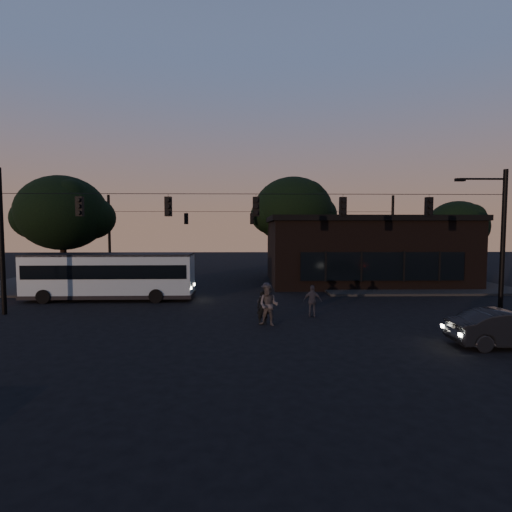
{
  "coord_description": "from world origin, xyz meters",
  "views": [
    {
      "loc": [
        -0.48,
        -16.65,
        4.38
      ],
      "look_at": [
        0.0,
        4.0,
        3.0
      ],
      "focal_mm": 28.0,
      "sensor_mm": 36.0,
      "label": 1
    }
  ],
  "objects_px": {
    "pedestrian_d": "(267,298)",
    "pedestrian_c": "(313,301)",
    "pedestrian_a": "(263,307)",
    "car": "(508,329)",
    "building": "(362,250)",
    "pedestrian_b": "(269,305)",
    "bus": "(110,274)"
  },
  "relations": [
    {
      "from": "pedestrian_d",
      "to": "pedestrian_c",
      "type": "bearing_deg",
      "value": 175.44
    },
    {
      "from": "pedestrian_a",
      "to": "car",
      "type": "bearing_deg",
      "value": -26.63
    },
    {
      "from": "building",
      "to": "pedestrian_b",
      "type": "distance_m",
      "value": 17.07
    },
    {
      "from": "building",
      "to": "pedestrian_a",
      "type": "xyz_separation_m",
      "value": [
        -8.73,
        -14.44,
        -1.92
      ]
    },
    {
      "from": "pedestrian_c",
      "to": "pedestrian_d",
      "type": "bearing_deg",
      "value": -6.79
    },
    {
      "from": "pedestrian_c",
      "to": "pedestrian_d",
      "type": "relative_size",
      "value": 0.98
    },
    {
      "from": "pedestrian_a",
      "to": "pedestrian_d",
      "type": "relative_size",
      "value": 0.97
    },
    {
      "from": "bus",
      "to": "pedestrian_b",
      "type": "xyz_separation_m",
      "value": [
        9.47,
        -6.87,
        -0.68
      ]
    },
    {
      "from": "pedestrian_c",
      "to": "bus",
      "type": "bearing_deg",
      "value": -8.98
    },
    {
      "from": "pedestrian_b",
      "to": "bus",
      "type": "bearing_deg",
      "value": 164.74
    },
    {
      "from": "bus",
      "to": "pedestrian_b",
      "type": "height_order",
      "value": "bus"
    },
    {
      "from": "bus",
      "to": "pedestrian_a",
      "type": "xyz_separation_m",
      "value": [
        9.22,
        -6.6,
        -0.83
      ]
    },
    {
      "from": "pedestrian_a",
      "to": "pedestrian_c",
      "type": "height_order",
      "value": "pedestrian_c"
    },
    {
      "from": "building",
      "to": "car",
      "type": "distance_m",
      "value": 18.37
    },
    {
      "from": "pedestrian_a",
      "to": "pedestrian_b",
      "type": "distance_m",
      "value": 0.39
    },
    {
      "from": "building",
      "to": "pedestrian_d",
      "type": "distance_m",
      "value": 14.82
    },
    {
      "from": "pedestrian_c",
      "to": "pedestrian_d",
      "type": "height_order",
      "value": "pedestrian_d"
    },
    {
      "from": "car",
      "to": "pedestrian_b",
      "type": "distance_m",
      "value": 9.43
    },
    {
      "from": "pedestrian_c",
      "to": "pedestrian_d",
      "type": "distance_m",
      "value": 2.43
    },
    {
      "from": "bus",
      "to": "pedestrian_a",
      "type": "height_order",
      "value": "bus"
    },
    {
      "from": "bus",
      "to": "pedestrian_d",
      "type": "bearing_deg",
      "value": -24.3
    },
    {
      "from": "bus",
      "to": "pedestrian_a",
      "type": "relative_size",
      "value": 6.54
    },
    {
      "from": "pedestrian_a",
      "to": "pedestrian_d",
      "type": "distance_m",
      "value": 2.42
    },
    {
      "from": "bus",
      "to": "pedestrian_a",
      "type": "bearing_deg",
      "value": -36.1
    },
    {
      "from": "bus",
      "to": "car",
      "type": "xyz_separation_m",
      "value": [
        18.19,
        -10.42,
        -0.92
      ]
    },
    {
      "from": "pedestrian_a",
      "to": "pedestrian_d",
      "type": "height_order",
      "value": "pedestrian_d"
    },
    {
      "from": "building",
      "to": "car",
      "type": "xyz_separation_m",
      "value": [
        0.24,
        -18.26,
        -2.01
      ]
    },
    {
      "from": "pedestrian_b",
      "to": "pedestrian_d",
      "type": "relative_size",
      "value": 1.17
    },
    {
      "from": "pedestrian_a",
      "to": "pedestrian_d",
      "type": "xyz_separation_m",
      "value": [
        0.29,
        2.41,
        0.02
      ]
    },
    {
      "from": "building",
      "to": "pedestrian_c",
      "type": "height_order",
      "value": "building"
    },
    {
      "from": "building",
      "to": "bus",
      "type": "height_order",
      "value": "building"
    },
    {
      "from": "pedestrian_d",
      "to": "building",
      "type": "bearing_deg",
      "value": -108.55
    }
  ]
}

